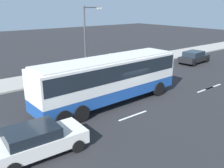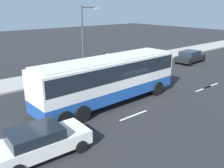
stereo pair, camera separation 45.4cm
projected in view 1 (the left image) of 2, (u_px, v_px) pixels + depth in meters
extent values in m
plane|color=#28282B|center=(127.00, 100.00, 18.58)|extent=(120.00, 120.00, 0.00)
cube|color=#A8A399|center=(68.00, 74.00, 25.40)|extent=(80.00, 4.00, 0.15)
cube|color=white|center=(63.00, 141.00, 12.97)|extent=(2.40, 0.16, 0.01)
cube|color=white|center=(133.00, 116.00, 15.95)|extent=(2.40, 0.16, 0.01)
cube|color=white|center=(206.00, 89.00, 20.92)|extent=(2.40, 0.16, 0.01)
cube|color=white|center=(213.00, 87.00, 21.62)|extent=(2.40, 0.16, 0.01)
cube|color=#1E4C9E|center=(109.00, 91.00, 17.67)|extent=(11.30, 2.83, 0.80)
cube|color=white|center=(109.00, 73.00, 17.26)|extent=(11.30, 2.83, 1.89)
cube|color=black|center=(109.00, 69.00, 17.17)|extent=(11.08, 2.85, 1.04)
cube|color=black|center=(161.00, 61.00, 20.63)|extent=(0.18, 2.32, 1.51)
cube|color=white|center=(109.00, 59.00, 16.95)|extent=(10.85, 2.66, 0.12)
cylinder|color=black|center=(137.00, 82.00, 21.13)|extent=(1.11, 0.33, 1.10)
cylinder|color=black|center=(159.00, 89.00, 19.36)|extent=(1.11, 0.33, 1.10)
cylinder|color=black|center=(61.00, 102.00, 16.70)|extent=(1.11, 0.33, 1.10)
cylinder|color=black|center=(81.00, 114.00, 14.94)|extent=(1.11, 0.33, 1.10)
cylinder|color=black|center=(45.00, 107.00, 15.97)|extent=(1.11, 0.33, 1.10)
cylinder|color=black|center=(63.00, 119.00, 14.21)|extent=(1.11, 0.33, 1.10)
cube|color=white|center=(40.00, 142.00, 11.66)|extent=(4.39, 2.05, 0.66)
cube|color=black|center=(32.00, 133.00, 11.29)|extent=(2.44, 1.82, 0.51)
cylinder|color=black|center=(62.00, 131.00, 13.30)|extent=(0.65, 0.23, 0.64)
cylinder|color=black|center=(78.00, 146.00, 11.92)|extent=(0.65, 0.23, 0.64)
cylinder|color=black|center=(3.00, 150.00, 11.61)|extent=(0.65, 0.23, 0.64)
cube|color=black|center=(194.00, 58.00, 30.30)|extent=(4.62, 2.32, 0.61)
cube|color=#1E2833|center=(194.00, 54.00, 29.97)|extent=(2.61, 1.97, 0.57)
cylinder|color=black|center=(194.00, 58.00, 32.06)|extent=(0.66, 0.26, 0.64)
cylinder|color=black|center=(207.00, 60.00, 30.82)|extent=(0.66, 0.26, 0.64)
cylinder|color=black|center=(181.00, 61.00, 29.97)|extent=(0.66, 0.26, 0.64)
cylinder|color=black|center=(194.00, 64.00, 28.73)|extent=(0.66, 0.26, 0.64)
cylinder|color=brown|center=(110.00, 65.00, 26.80)|extent=(0.14, 0.14, 0.87)
cylinder|color=brown|center=(110.00, 65.00, 26.94)|extent=(0.14, 0.14, 0.87)
cylinder|color=#B2333F|center=(110.00, 58.00, 26.64)|extent=(0.32, 0.32, 0.65)
sphere|color=tan|center=(110.00, 54.00, 26.50)|extent=(0.24, 0.24, 0.24)
cylinder|color=#47474C|center=(85.00, 41.00, 24.25)|extent=(0.16, 0.16, 6.64)
cylinder|color=#47474C|center=(92.00, 7.00, 23.80)|extent=(1.73, 0.10, 0.10)
cube|color=silver|center=(99.00, 8.00, 24.34)|extent=(0.50, 0.24, 0.16)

